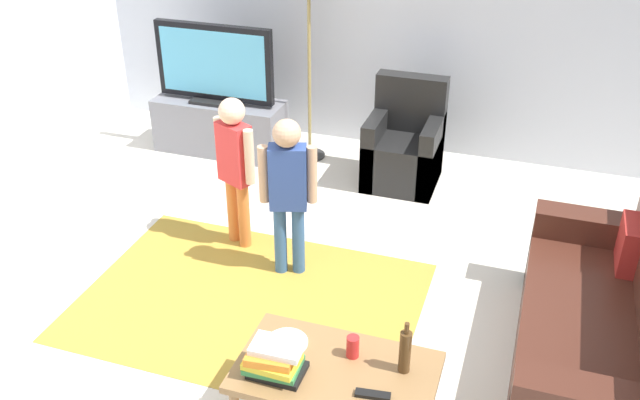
# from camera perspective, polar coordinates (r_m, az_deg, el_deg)

# --- Properties ---
(ground) EXTENTS (7.80, 7.80, 0.00)m
(ground) POSITION_cam_1_polar(r_m,az_deg,el_deg) (4.43, -2.51, -11.00)
(ground) COLOR beige
(wall_back) EXTENTS (6.00, 0.12, 2.70)m
(wall_back) POSITION_cam_1_polar(r_m,az_deg,el_deg) (6.44, 7.07, 15.59)
(wall_back) COLOR silver
(wall_back) RESTS_ON ground
(area_rug) EXTENTS (2.20, 1.60, 0.01)m
(area_rug) POSITION_cam_1_polar(r_m,az_deg,el_deg) (4.73, -5.70, -8.11)
(area_rug) COLOR #B28C33
(area_rug) RESTS_ON ground
(tv_stand) EXTENTS (1.20, 0.44, 0.50)m
(tv_stand) POSITION_cam_1_polar(r_m,az_deg,el_deg) (6.65, -8.08, 5.91)
(tv_stand) COLOR slate
(tv_stand) RESTS_ON ground
(tv) EXTENTS (1.10, 0.28, 0.71)m
(tv) POSITION_cam_1_polar(r_m,az_deg,el_deg) (6.42, -8.54, 10.78)
(tv) COLOR black
(tv) RESTS_ON tv_stand
(couch) EXTENTS (0.80, 1.80, 0.86)m
(couch) POSITION_cam_1_polar(r_m,az_deg,el_deg) (4.31, 22.36, -10.10)
(couch) COLOR #472319
(couch) RESTS_ON ground
(armchair) EXTENTS (0.60, 0.60, 0.90)m
(armchair) POSITION_cam_1_polar(r_m,az_deg,el_deg) (6.07, 6.86, 4.13)
(armchair) COLOR black
(armchair) RESTS_ON ground
(child_near_tv) EXTENTS (0.35, 0.23, 1.15)m
(child_near_tv) POSITION_cam_1_polar(r_m,az_deg,el_deg) (4.99, -6.90, 3.28)
(child_near_tv) COLOR orange
(child_near_tv) RESTS_ON ground
(child_center) EXTENTS (0.37, 0.20, 1.15)m
(child_center) POSITION_cam_1_polar(r_m,az_deg,el_deg) (4.63, -2.61, 1.29)
(child_center) COLOR #33598C
(child_center) RESTS_ON ground
(coffee_table) EXTENTS (1.00, 0.60, 0.42)m
(coffee_table) POSITION_cam_1_polar(r_m,az_deg,el_deg) (3.64, 1.31, -14.09)
(coffee_table) COLOR olive
(coffee_table) RESTS_ON ground
(book_stack) EXTENTS (0.29, 0.21, 0.17)m
(book_stack) POSITION_cam_1_polar(r_m,az_deg,el_deg) (3.54, -3.73, -12.82)
(book_stack) COLOR black
(book_stack) RESTS_ON coffee_table
(bottle) EXTENTS (0.06, 0.06, 0.30)m
(bottle) POSITION_cam_1_polar(r_m,az_deg,el_deg) (3.54, 6.90, -12.05)
(bottle) COLOR #4C3319
(bottle) RESTS_ON coffee_table
(tv_remote) EXTENTS (0.17, 0.07, 0.02)m
(tv_remote) POSITION_cam_1_polar(r_m,az_deg,el_deg) (3.47, 4.30, -15.45)
(tv_remote) COLOR black
(tv_remote) RESTS_ON coffee_table
(soda_can) EXTENTS (0.07, 0.07, 0.12)m
(soda_can) POSITION_cam_1_polar(r_m,az_deg,el_deg) (3.64, 2.67, -11.78)
(soda_can) COLOR red
(soda_can) RESTS_ON coffee_table
(plate) EXTENTS (0.22, 0.22, 0.02)m
(plate) POSITION_cam_1_polar(r_m,az_deg,el_deg) (3.74, -2.69, -11.44)
(plate) COLOR white
(plate) RESTS_ON coffee_table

